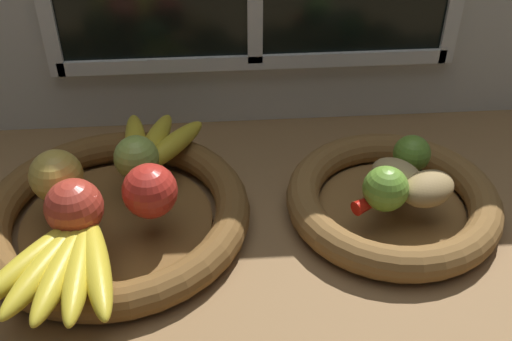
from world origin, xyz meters
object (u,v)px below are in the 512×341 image
Objects in this scene: apple_golden_left at (56,176)px; lime_far at (412,154)px; potato_large at (397,175)px; chili_pepper at (394,191)px; lime_near at (386,189)px; fruit_bowl_left at (116,214)px; banana_bunch_front at (65,263)px; apple_red_front at (74,207)px; apple_red_right at (150,191)px; fruit_bowl_right at (392,201)px; banana_bunch_back at (153,145)px; apple_green_back at (136,158)px; potato_small at (428,189)px.

apple_golden_left is 1.34× the size of lime_far.
chili_pepper is (-0.83, -2.21, -1.06)cm from potato_large.
lime_near is at bearing -164.95° from chili_pepper.
fruit_bowl_left is 14.42cm from banana_bunch_front.
apple_red_front is at bearing 87.83° from banana_bunch_front.
apple_red_front is 9.70cm from apple_red_right.
fruit_bowl_right is 4.17× the size of apple_red_right.
apple_golden_left is (-46.53, 1.31, 6.18)cm from fruit_bowl_right.
apple_red_front reaches higher than banana_bunch_front.
banana_bunch_back is (-34.30, 10.70, 4.14)cm from fruit_bowl_right.
lime_near is 0.45× the size of chili_pepper.
banana_bunch_back is (1.89, 5.40, -1.63)cm from apple_green_back.
apple_red_right is 14.20cm from banana_bunch_front.
banana_bunch_back is 40.20cm from potato_small.
lime_near is (40.36, 1.56, -0.65)cm from apple_red_front.
banana_bunch_front is 41.68cm from lime_near.
lime_far is (46.23, 9.69, -1.03)cm from apple_red_front.
potato_small is at bearing -4.50° from fruit_bowl_left.
apple_green_back is 0.39× the size of banana_bunch_back.
potato_large is at bearing -17.33° from banana_bunch_back.
apple_red_front is 1.38× the size of lime_far.
potato_small is at bearing -0.66° from apple_red_right.
banana_bunch_back is 2.08× the size of potato_small.
fruit_bowl_left is 1.92× the size of banana_bunch_front.
apple_red_right is at bearing -175.04° from potato_large.
apple_red_front is (-3.79, -5.62, 6.31)cm from fruit_bowl_left.
banana_bunch_back is at bearing 169.95° from lime_far.
apple_golden_left is at bearing -142.49° from banana_bunch_back.
fruit_bowl_right is at bearing -153.43° from potato_large.
lime_far is (3.16, 4.06, 5.26)cm from fruit_bowl_right.
banana_bunch_front is at bearing 165.00° from chili_pepper.
apple_green_back reaches higher than potato_large.
potato_large is 5.19cm from lime_far.
chili_pepper is (32.92, 0.72, -2.66)cm from apple_red_right.
banana_bunch_front is 2.46× the size of potato_small.
potato_small is 1.47× the size of lime_far.
apple_green_back is 1.19× the size of lime_far.
banana_bunch_front is 1.18× the size of banana_bunch_back.
potato_large reaches higher than banana_bunch_back.
apple_golden_left is 45.92cm from chili_pepper.
fruit_bowl_left is at bearing -180.00° from potato_large.
chili_pepper reaches higher than fruit_bowl_left.
lime_far is at bearing 20.34° from banana_bunch_front.
potato_large is (-3.35, 3.35, -0.11)cm from potato_small.
potato_small is at bearing 2.80° from apple_red_front.
banana_bunch_back is 35.93cm from potato_large.
apple_green_back is at bearing 57.80° from apple_red_front.
potato_large is (43.07, 5.62, -1.66)cm from apple_red_front.
apple_red_right reaches higher than banana_bunch_back.
apple_red_right is 33.91cm from potato_large.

